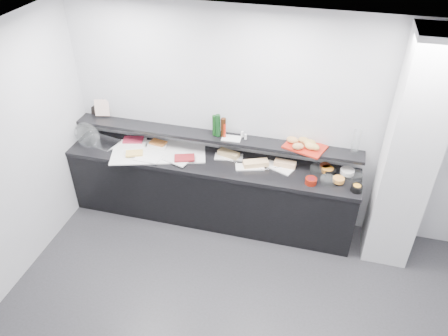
% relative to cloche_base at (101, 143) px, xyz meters
% --- Properties ---
extents(back_wall, '(5.00, 0.02, 2.70)m').
position_rel_cloche_base_xyz_m(back_wall, '(2.16, 0.30, 0.43)').
color(back_wall, silver).
rests_on(back_wall, ground).
extents(ceiling, '(5.00, 5.00, 0.00)m').
position_rel_cloche_base_xyz_m(ceiling, '(2.16, -1.70, 1.78)').
color(ceiling, white).
rests_on(ceiling, back_wall).
extents(column, '(0.50, 0.50, 2.70)m').
position_rel_cloche_base_xyz_m(column, '(3.66, -0.05, 0.43)').
color(column, silver).
rests_on(column, ground).
extents(buffet_cabinet, '(3.60, 0.60, 0.85)m').
position_rel_cloche_base_xyz_m(buffet_cabinet, '(1.46, 0.00, -0.50)').
color(buffet_cabinet, black).
rests_on(buffet_cabinet, ground).
extents(counter_top, '(3.62, 0.62, 0.05)m').
position_rel_cloche_base_xyz_m(counter_top, '(1.46, 0.00, -0.05)').
color(counter_top, black).
rests_on(counter_top, buffet_cabinet).
extents(wall_shelf, '(3.60, 0.25, 0.04)m').
position_rel_cloche_base_xyz_m(wall_shelf, '(1.46, 0.18, 0.21)').
color(wall_shelf, black).
rests_on(wall_shelf, back_wall).
extents(cloche_base, '(0.50, 0.38, 0.04)m').
position_rel_cloche_base_xyz_m(cloche_base, '(0.00, 0.00, 0.00)').
color(cloche_base, silver).
rests_on(cloche_base, counter_top).
extents(cloche_dome, '(0.47, 0.40, 0.34)m').
position_rel_cloche_base_xyz_m(cloche_dome, '(-0.16, -0.03, 0.11)').
color(cloche_dome, silver).
rests_on(cloche_dome, cloche_base).
extents(linen_runner, '(1.27, 0.87, 0.01)m').
position_rel_cloche_base_xyz_m(linen_runner, '(0.79, 0.01, -0.01)').
color(linen_runner, silver).
rests_on(linen_runner, counter_top).
extents(platter_meat_a, '(0.39, 0.34, 0.01)m').
position_rel_cloche_base_xyz_m(platter_meat_a, '(0.42, 0.09, 0.00)').
color(platter_meat_a, white).
rests_on(platter_meat_a, linen_runner).
extents(food_meat_a, '(0.28, 0.22, 0.02)m').
position_rel_cloche_base_xyz_m(food_meat_a, '(0.39, 0.14, 0.02)').
color(food_meat_a, maroon).
rests_on(food_meat_a, platter_meat_a).
extents(platter_salmon, '(0.29, 0.21, 0.01)m').
position_rel_cloche_base_xyz_m(platter_salmon, '(0.72, 0.10, 0.00)').
color(platter_salmon, white).
rests_on(platter_salmon, linen_runner).
extents(food_salmon, '(0.22, 0.16, 0.02)m').
position_rel_cloche_base_xyz_m(food_salmon, '(0.73, 0.16, 0.02)').
color(food_salmon, orange).
rests_on(food_salmon, platter_salmon).
extents(platter_cheese, '(0.31, 0.22, 0.01)m').
position_rel_cloche_base_xyz_m(platter_cheese, '(0.73, -0.17, 0.00)').
color(platter_cheese, white).
rests_on(platter_cheese, linen_runner).
extents(food_cheese, '(0.24, 0.20, 0.02)m').
position_rel_cloche_base_xyz_m(food_cheese, '(0.54, -0.15, 0.02)').
color(food_cheese, '#EFC15C').
rests_on(food_cheese, platter_cheese).
extents(platter_meat_b, '(0.36, 0.29, 0.01)m').
position_rel_cloche_base_xyz_m(platter_meat_b, '(1.08, -0.11, 0.00)').
color(platter_meat_b, white).
rests_on(platter_meat_b, linen_runner).
extents(food_meat_b, '(0.28, 0.23, 0.02)m').
position_rel_cloche_base_xyz_m(food_meat_b, '(1.17, -0.08, 0.02)').
color(food_meat_b, maroon).
rests_on(food_meat_b, platter_meat_b).
extents(sandwich_plate_left, '(0.37, 0.20, 0.01)m').
position_rel_cloche_base_xyz_m(sandwich_plate_left, '(1.67, 0.12, -0.01)').
color(sandwich_plate_left, silver).
rests_on(sandwich_plate_left, counter_top).
extents(sandwich_food_left, '(0.28, 0.17, 0.06)m').
position_rel_cloche_base_xyz_m(sandwich_food_left, '(1.66, 0.14, 0.02)').
color(sandwich_food_left, tan).
rests_on(sandwich_food_left, sandwich_plate_left).
extents(tongs_left, '(0.16, 0.03, 0.01)m').
position_rel_cloche_base_xyz_m(tongs_left, '(1.72, 0.03, -0.00)').
color(tongs_left, '#B7B9BE').
rests_on(tongs_left, sandwich_plate_left).
extents(sandwich_plate_mid, '(0.37, 0.24, 0.01)m').
position_rel_cloche_base_xyz_m(sandwich_plate_mid, '(1.97, -0.02, -0.01)').
color(sandwich_plate_mid, white).
rests_on(sandwich_plate_mid, counter_top).
extents(sandwich_food_mid, '(0.32, 0.23, 0.06)m').
position_rel_cloche_base_xyz_m(sandwich_food_mid, '(2.03, 0.02, 0.02)').
color(sandwich_food_mid, '#E8B879').
rests_on(sandwich_food_mid, sandwich_plate_mid).
extents(tongs_mid, '(0.16, 0.05, 0.01)m').
position_rel_cloche_base_xyz_m(tongs_mid, '(2.13, -0.04, -0.00)').
color(tongs_mid, silver).
rests_on(tongs_mid, sandwich_plate_mid).
extents(sandwich_plate_right, '(0.37, 0.27, 0.01)m').
position_rel_cloche_base_xyz_m(sandwich_plate_right, '(2.30, 0.05, -0.01)').
color(sandwich_plate_right, white).
rests_on(sandwich_plate_right, counter_top).
extents(sandwich_food_right, '(0.26, 0.11, 0.06)m').
position_rel_cloche_base_xyz_m(sandwich_food_right, '(2.37, 0.10, 0.02)').
color(sandwich_food_right, '#E5AD78').
rests_on(sandwich_food_right, sandwich_plate_right).
extents(tongs_right, '(0.15, 0.07, 0.01)m').
position_rel_cloche_base_xyz_m(tongs_right, '(2.33, 0.06, -0.00)').
color(tongs_right, silver).
rests_on(tongs_right, sandwich_plate_right).
extents(bowl_glass_fruit, '(0.24, 0.24, 0.07)m').
position_rel_cloche_base_xyz_m(bowl_glass_fruit, '(2.75, 0.09, 0.02)').
color(bowl_glass_fruit, silver).
rests_on(bowl_glass_fruit, counter_top).
extents(fill_glass_fruit, '(0.14, 0.14, 0.05)m').
position_rel_cloche_base_xyz_m(fill_glass_fruit, '(2.87, 0.10, 0.03)').
color(fill_glass_fruit, orange).
rests_on(fill_glass_fruit, bowl_glass_fruit).
extents(bowl_black_jam, '(0.20, 0.20, 0.07)m').
position_rel_cloche_base_xyz_m(bowl_black_jam, '(2.90, 0.10, 0.02)').
color(bowl_black_jam, black).
rests_on(bowl_black_jam, counter_top).
extents(fill_black_jam, '(0.16, 0.16, 0.05)m').
position_rel_cloche_base_xyz_m(fill_black_jam, '(2.83, 0.16, 0.03)').
color(fill_black_jam, '#62210E').
rests_on(fill_black_jam, bowl_black_jam).
extents(bowl_glass_cream, '(0.25, 0.25, 0.07)m').
position_rel_cloche_base_xyz_m(bowl_glass_cream, '(3.17, 0.08, 0.02)').
color(bowl_glass_cream, white).
rests_on(bowl_glass_cream, counter_top).
extents(fill_glass_cream, '(0.17, 0.17, 0.05)m').
position_rel_cloche_base_xyz_m(fill_glass_cream, '(3.09, 0.13, 0.03)').
color(fill_glass_cream, white).
rests_on(fill_glass_cream, bowl_glass_cream).
extents(bowl_red_jam, '(0.14, 0.14, 0.07)m').
position_rel_cloche_base_xyz_m(bowl_red_jam, '(2.70, -0.15, 0.02)').
color(bowl_red_jam, maroon).
rests_on(bowl_red_jam, counter_top).
extents(fill_red_jam, '(0.10, 0.10, 0.05)m').
position_rel_cloche_base_xyz_m(fill_red_jam, '(2.70, -0.15, 0.03)').
color(fill_red_jam, '#550C10').
rests_on(fill_red_jam, bowl_red_jam).
extents(bowl_glass_salmon, '(0.22, 0.22, 0.07)m').
position_rel_cloche_base_xyz_m(bowl_glass_salmon, '(2.89, -0.09, 0.02)').
color(bowl_glass_salmon, white).
rests_on(bowl_glass_salmon, counter_top).
extents(fill_glass_salmon, '(0.15, 0.15, 0.05)m').
position_rel_cloche_base_xyz_m(fill_glass_salmon, '(3.00, -0.06, 0.03)').
color(fill_glass_salmon, orange).
rests_on(fill_glass_salmon, bowl_glass_salmon).
extents(bowl_black_fruit, '(0.16, 0.16, 0.07)m').
position_rel_cloche_base_xyz_m(bowl_black_fruit, '(3.20, -0.16, 0.02)').
color(bowl_black_fruit, black).
rests_on(bowl_black_fruit, counter_top).
extents(fill_black_fruit, '(0.10, 0.10, 0.05)m').
position_rel_cloche_base_xyz_m(fill_black_fruit, '(3.20, -0.15, 0.03)').
color(fill_black_fruit, orange).
rests_on(fill_black_fruit, bowl_black_fruit).
extents(framed_print, '(0.21, 0.10, 0.26)m').
position_rel_cloche_base_xyz_m(framed_print, '(-0.14, 0.30, 0.36)').
color(framed_print, black).
rests_on(framed_print, wall_shelf).
extents(print_art, '(0.20, 0.10, 0.22)m').
position_rel_cloche_base_xyz_m(print_art, '(-0.06, 0.27, 0.36)').
color(print_art, beige).
rests_on(print_art, framed_print).
extents(condiment_tray, '(0.23, 0.15, 0.01)m').
position_rel_cloche_base_xyz_m(condiment_tray, '(1.69, 0.16, 0.24)').
color(condiment_tray, white).
rests_on(condiment_tray, wall_shelf).
extents(bottle_green_a, '(0.06, 0.06, 0.26)m').
position_rel_cloche_base_xyz_m(bottle_green_a, '(1.48, 0.18, 0.37)').
color(bottle_green_a, '#103C13').
rests_on(bottle_green_a, condiment_tray).
extents(bottle_brown, '(0.07, 0.07, 0.24)m').
position_rel_cloche_base_xyz_m(bottle_brown, '(1.59, 0.18, 0.36)').
color(bottle_brown, '#341809').
rests_on(bottle_brown, condiment_tray).
extents(bottle_green_b, '(0.07, 0.07, 0.28)m').
position_rel_cloche_base_xyz_m(bottle_green_b, '(1.52, 0.17, 0.38)').
color(bottle_green_b, '#0F3715').
rests_on(bottle_green_b, condiment_tray).
extents(bottle_hot, '(0.04, 0.04, 0.18)m').
position_rel_cloche_base_xyz_m(bottle_hot, '(1.60, 0.17, 0.33)').
color(bottle_hot, '#B8210D').
rests_on(bottle_hot, condiment_tray).
extents(shaker_salt, '(0.05, 0.05, 0.07)m').
position_rel_cloche_base_xyz_m(shaker_salt, '(1.81, 0.23, 0.28)').
color(shaker_salt, silver).
rests_on(shaker_salt, condiment_tray).
extents(shaker_pepper, '(0.04, 0.04, 0.07)m').
position_rel_cloche_base_xyz_m(shaker_pepper, '(1.86, 0.18, 0.28)').
color(shaker_pepper, silver).
rests_on(shaker_pepper, condiment_tray).
extents(bread_tray, '(0.54, 0.45, 0.02)m').
position_rel_cloche_base_xyz_m(bread_tray, '(2.57, 0.19, 0.24)').
color(bread_tray, red).
rests_on(bread_tray, wall_shelf).
extents(bread_roll_nw, '(0.16, 0.12, 0.08)m').
position_rel_cloche_base_xyz_m(bread_roll_nw, '(2.42, 0.22, 0.29)').
color(bread_roll_nw, '#C2874A').
rests_on(bread_roll_nw, bread_tray).
extents(bread_roll_n, '(0.15, 0.11, 0.08)m').
position_rel_cloche_base_xyz_m(bread_roll_n, '(2.55, 0.25, 0.29)').
color(bread_roll_n, '#B68945').
rests_on(bread_roll_n, bread_tray).
extents(bread_roll_sw, '(0.15, 0.12, 0.08)m').
position_rel_cloche_base_xyz_m(bread_roll_sw, '(2.50, 0.10, 0.29)').
color(bread_roll_sw, '#BB7E47').
rests_on(bread_roll_sw, bread_tray).
extents(bread_roll_s, '(0.15, 0.11, 0.08)m').
position_rel_cloche_base_xyz_m(bread_roll_s, '(2.64, 0.14, 0.29)').
color(bread_roll_s, '#D7A552').
rests_on(bread_roll_s, bread_tray).
extents(bread_roll_se, '(0.15, 0.12, 0.08)m').
position_rel_cloche_base_xyz_m(bread_roll_se, '(2.68, 0.14, 0.29)').
color(bread_roll_se, tan).
rests_on(bread_roll_se, bread_tray).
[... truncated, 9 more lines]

